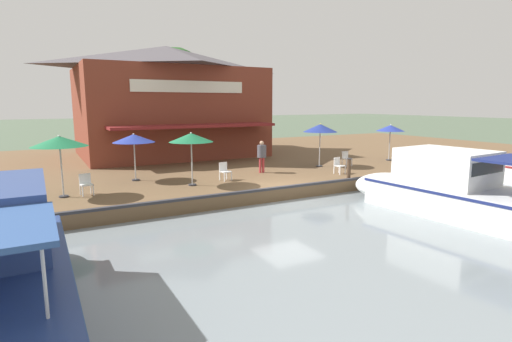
{
  "coord_description": "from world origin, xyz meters",
  "views": [
    {
      "loc": [
        14.09,
        -9.36,
        4.23
      ],
      "look_at": [
        -1.0,
        -1.05,
        1.3
      ],
      "focal_mm": 28.0,
      "sensor_mm": 36.0,
      "label": 1
    }
  ],
  "objects_px": {
    "patio_umbrella_mid_patio_right": "(191,138)",
    "patio_umbrella_back_row": "(390,128)",
    "waterfront_restaurant": "(168,100)",
    "patio_umbrella_mid_patio_left": "(320,128)",
    "motorboat_nearest_quay": "(454,191)",
    "patio_umbrella_far_corner": "(134,138)",
    "tree_downstream_bank": "(174,80)",
    "cafe_chair_far_corner_seat": "(346,158)",
    "person_mid_patio": "(262,153)",
    "cafe_chair_facing_river": "(339,165)",
    "patio_umbrella_by_entrance": "(59,141)",
    "cafe_chair_back_row_seat": "(86,183)",
    "mooring_post": "(349,169)",
    "cafe_chair_mid_patio": "(225,170)"
  },
  "relations": [
    {
      "from": "person_mid_patio",
      "to": "mooring_post",
      "type": "bearing_deg",
      "value": 36.89
    },
    {
      "from": "patio_umbrella_mid_patio_right",
      "to": "person_mid_patio",
      "type": "xyz_separation_m",
      "value": [
        -1.41,
        4.38,
        -1.08
      ]
    },
    {
      "from": "patio_umbrella_back_row",
      "to": "patio_umbrella_mid_patio_right",
      "type": "bearing_deg",
      "value": -83.92
    },
    {
      "from": "patio_umbrella_by_entrance",
      "to": "cafe_chair_back_row_seat",
      "type": "relative_size",
      "value": 2.87
    },
    {
      "from": "patio_umbrella_far_corner",
      "to": "cafe_chair_far_corner_seat",
      "type": "xyz_separation_m",
      "value": [
        1.34,
        11.85,
        -1.53
      ]
    },
    {
      "from": "patio_umbrella_by_entrance",
      "to": "motorboat_nearest_quay",
      "type": "relative_size",
      "value": 0.25
    },
    {
      "from": "patio_umbrella_mid_patio_left",
      "to": "cafe_chair_mid_patio",
      "type": "relative_size",
      "value": 2.94
    },
    {
      "from": "waterfront_restaurant",
      "to": "mooring_post",
      "type": "relative_size",
      "value": 12.01
    },
    {
      "from": "patio_umbrella_by_entrance",
      "to": "patio_umbrella_back_row",
      "type": "height_order",
      "value": "patio_umbrella_by_entrance"
    },
    {
      "from": "waterfront_restaurant",
      "to": "cafe_chair_facing_river",
      "type": "height_order",
      "value": "waterfront_restaurant"
    },
    {
      "from": "patio_umbrella_by_entrance",
      "to": "cafe_chair_far_corner_seat",
      "type": "bearing_deg",
      "value": 92.92
    },
    {
      "from": "patio_umbrella_mid_patio_right",
      "to": "cafe_chair_mid_patio",
      "type": "height_order",
      "value": "patio_umbrella_mid_patio_right"
    },
    {
      "from": "cafe_chair_facing_river",
      "to": "person_mid_patio",
      "type": "distance_m",
      "value": 4.06
    },
    {
      "from": "patio_umbrella_mid_patio_right",
      "to": "patio_umbrella_back_row",
      "type": "xyz_separation_m",
      "value": [
        -1.48,
        13.84,
        -0.07
      ]
    },
    {
      "from": "waterfront_restaurant",
      "to": "cafe_chair_mid_patio",
      "type": "distance_m",
      "value": 11.46
    },
    {
      "from": "patio_umbrella_mid_patio_left",
      "to": "mooring_post",
      "type": "xyz_separation_m",
      "value": [
        3.84,
        -1.2,
        -1.7
      ]
    },
    {
      "from": "patio_umbrella_mid_patio_left",
      "to": "person_mid_patio",
      "type": "distance_m",
      "value": 4.13
    },
    {
      "from": "patio_umbrella_mid_patio_right",
      "to": "tree_downstream_bank",
      "type": "height_order",
      "value": "tree_downstream_bank"
    },
    {
      "from": "waterfront_restaurant",
      "to": "patio_umbrella_back_row",
      "type": "relative_size",
      "value": 5.36
    },
    {
      "from": "patio_umbrella_mid_patio_left",
      "to": "person_mid_patio",
      "type": "height_order",
      "value": "patio_umbrella_mid_patio_left"
    },
    {
      "from": "patio_umbrella_far_corner",
      "to": "cafe_chair_back_row_seat",
      "type": "distance_m",
      "value": 3.53
    },
    {
      "from": "motorboat_nearest_quay",
      "to": "waterfront_restaurant",
      "type": "bearing_deg",
      "value": -163.98
    },
    {
      "from": "cafe_chair_facing_river",
      "to": "cafe_chair_mid_patio",
      "type": "distance_m",
      "value": 6.07
    },
    {
      "from": "cafe_chair_facing_river",
      "to": "motorboat_nearest_quay",
      "type": "height_order",
      "value": "motorboat_nearest_quay"
    },
    {
      "from": "waterfront_restaurant",
      "to": "patio_umbrella_mid_patio_right",
      "type": "xyz_separation_m",
      "value": [
        11.37,
        -2.43,
        -1.69
      ]
    },
    {
      "from": "cafe_chair_far_corner_seat",
      "to": "person_mid_patio",
      "type": "xyz_separation_m",
      "value": [
        -0.36,
        -5.51,
        0.58
      ]
    },
    {
      "from": "patio_umbrella_back_row",
      "to": "motorboat_nearest_quay",
      "type": "relative_size",
      "value": 0.24
    },
    {
      "from": "cafe_chair_far_corner_seat",
      "to": "patio_umbrella_far_corner",
      "type": "bearing_deg",
      "value": -96.46
    },
    {
      "from": "patio_umbrella_far_corner",
      "to": "tree_downstream_bank",
      "type": "distance_m",
      "value": 15.18
    },
    {
      "from": "person_mid_patio",
      "to": "tree_downstream_bank",
      "type": "distance_m",
      "value": 15.03
    },
    {
      "from": "cafe_chair_mid_patio",
      "to": "motorboat_nearest_quay",
      "type": "xyz_separation_m",
      "value": [
        7.8,
        6.03,
        -0.15
      ]
    },
    {
      "from": "waterfront_restaurant",
      "to": "patio_umbrella_mid_patio_left",
      "type": "relative_size",
      "value": 4.96
    },
    {
      "from": "cafe_chair_back_row_seat",
      "to": "patio_umbrella_back_row",
      "type": "bearing_deg",
      "value": 93.69
    },
    {
      "from": "cafe_chair_back_row_seat",
      "to": "cafe_chair_far_corner_seat",
      "type": "bearing_deg",
      "value": 93.0
    },
    {
      "from": "patio_umbrella_mid_patio_right",
      "to": "patio_umbrella_back_row",
      "type": "distance_m",
      "value": 13.92
    },
    {
      "from": "cafe_chair_far_corner_seat",
      "to": "tree_downstream_bank",
      "type": "bearing_deg",
      "value": -159.2
    },
    {
      "from": "cafe_chair_far_corner_seat",
      "to": "motorboat_nearest_quay",
      "type": "relative_size",
      "value": 0.09
    },
    {
      "from": "patio_umbrella_mid_patio_left",
      "to": "patio_umbrella_back_row",
      "type": "height_order",
      "value": "patio_umbrella_mid_patio_left"
    },
    {
      "from": "cafe_chair_mid_patio",
      "to": "patio_umbrella_mid_patio_left",
      "type": "bearing_deg",
      "value": 99.99
    },
    {
      "from": "cafe_chair_mid_patio",
      "to": "patio_umbrella_mid_patio_right",
      "type": "bearing_deg",
      "value": -76.46
    },
    {
      "from": "patio_umbrella_far_corner",
      "to": "mooring_post",
      "type": "height_order",
      "value": "patio_umbrella_far_corner"
    },
    {
      "from": "cafe_chair_back_row_seat",
      "to": "cafe_chair_mid_patio",
      "type": "bearing_deg",
      "value": 91.2
    },
    {
      "from": "patio_umbrella_far_corner",
      "to": "tree_downstream_bank",
      "type": "relative_size",
      "value": 0.28
    },
    {
      "from": "patio_umbrella_mid_patio_left",
      "to": "person_mid_patio",
      "type": "relative_size",
      "value": 1.48
    },
    {
      "from": "person_mid_patio",
      "to": "motorboat_nearest_quay",
      "type": "bearing_deg",
      "value": 21.38
    },
    {
      "from": "patio_umbrella_mid_patio_left",
      "to": "patio_umbrella_mid_patio_right",
      "type": "height_order",
      "value": "patio_umbrella_mid_patio_left"
    },
    {
      "from": "cafe_chair_back_row_seat",
      "to": "motorboat_nearest_quay",
      "type": "relative_size",
      "value": 0.09
    },
    {
      "from": "patio_umbrella_back_row",
      "to": "cafe_chair_facing_river",
      "type": "bearing_deg",
      "value": -69.52
    },
    {
      "from": "patio_umbrella_far_corner",
      "to": "cafe_chair_back_row_seat",
      "type": "bearing_deg",
      "value": -48.92
    },
    {
      "from": "cafe_chair_mid_patio",
      "to": "person_mid_patio",
      "type": "xyz_separation_m",
      "value": [
        -0.98,
        2.59,
        0.58
      ]
    }
  ]
}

